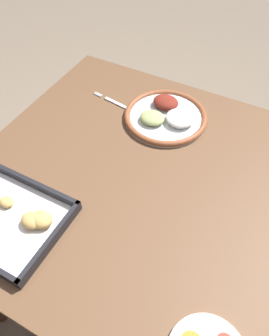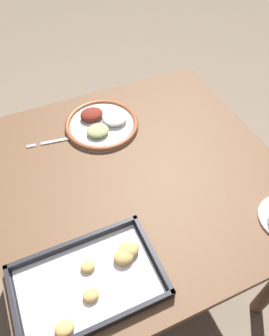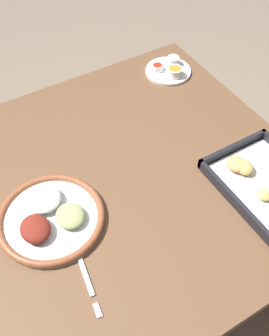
{
  "view_description": "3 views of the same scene",
  "coord_description": "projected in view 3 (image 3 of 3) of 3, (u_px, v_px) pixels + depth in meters",
  "views": [
    {
      "loc": [
        -0.28,
        0.54,
        1.53
      ],
      "look_at": [
        0.01,
        0.0,
        0.8
      ],
      "focal_mm": 35.0,
      "sensor_mm": 36.0,
      "label": 1
    },
    {
      "loc": [
        0.29,
        0.65,
        1.65
      ],
      "look_at": [
        0.01,
        0.0,
        0.8
      ],
      "focal_mm": 35.0,
      "sensor_mm": 36.0,
      "label": 2
    },
    {
      "loc": [
        0.62,
        -0.36,
        1.66
      ],
      "look_at": [
        0.01,
        0.0,
        0.8
      ],
      "focal_mm": 42.0,
      "sensor_mm": 36.0,
      "label": 3
    }
  ],
  "objects": [
    {
      "name": "dinner_plate",
      "position": [
        50.0,
        217.0,
        1.03
      ],
      "size": [
        0.29,
        0.29,
        0.05
      ],
      "color": "silver",
      "rests_on": "dining_table"
    },
    {
      "name": "fork",
      "position": [
        84.0,
        272.0,
        0.95
      ],
      "size": [
        0.21,
        0.04,
        0.0
      ],
      "rotation": [
        0.0,
        0.0,
        -0.15
      ],
      "color": "silver",
      "rests_on": "dining_table"
    },
    {
      "name": "dining_table",
      "position": [
        133.0,
        196.0,
        1.24
      ],
      "size": [
        0.98,
        0.97,
        0.77
      ],
      "color": "brown",
      "rests_on": "ground_plane"
    },
    {
      "name": "ground_plane",
      "position": [
        133.0,
        281.0,
        1.74
      ],
      "size": [
        8.0,
        8.0,
        0.0
      ],
      "primitive_type": "plane",
      "color": "#7A6B59"
    },
    {
      "name": "saucer_plate",
      "position": [
        169.0,
        69.0,
        1.44
      ],
      "size": [
        0.17,
        0.17,
        0.04
      ],
      "color": "white",
      "rests_on": "dining_table"
    }
  ]
}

